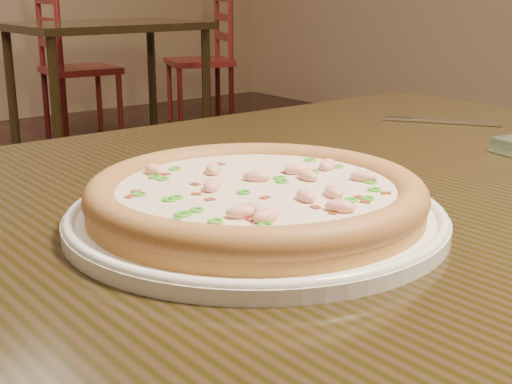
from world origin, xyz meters
TOP-DOWN VIEW (x-y plane):
  - hero_table at (-0.08, -0.13)m, footprint 1.20×0.80m
  - plate at (-0.20, -0.18)m, footprint 0.33×0.33m
  - pizza at (-0.20, -0.18)m, footprint 0.29×0.29m
  - fork at (0.32, 0.01)m, footprint 0.11×0.16m
  - bg_table_right at (1.29, 3.00)m, footprint 1.00×0.70m
  - chair_c at (1.35, 3.61)m, footprint 0.46×0.46m
  - chair_d at (2.31, 3.51)m, footprint 0.54×0.54m

SIDE VIEW (x-z plane):
  - chair_c at x=1.35m, z-range -0.04..0.91m
  - chair_d at x=2.31m, z-range -0.04..0.91m
  - hero_table at x=-0.08m, z-range 0.28..1.03m
  - bg_table_right at x=1.29m, z-range 0.28..1.03m
  - fork at x=0.32m, z-range 0.75..0.75m
  - plate at x=-0.20m, z-range 0.75..0.77m
  - pizza at x=-0.20m, z-range 0.76..0.79m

